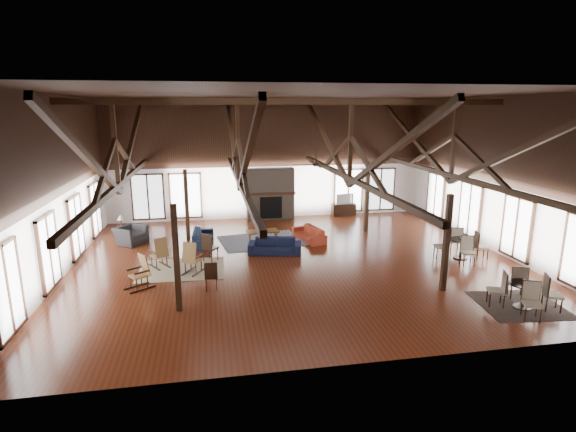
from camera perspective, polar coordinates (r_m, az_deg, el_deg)
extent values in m
plane|color=#592412|center=(16.75, 0.92, -5.74)|extent=(16.00, 16.00, 0.00)
cube|color=black|center=(15.82, 1.00, 15.24)|extent=(16.00, 14.00, 0.02)
cube|color=white|center=(22.86, -2.44, 7.18)|extent=(16.00, 0.02, 6.00)
cube|color=white|center=(9.39, 9.20, -2.30)|extent=(16.00, 0.02, 6.00)
cube|color=white|center=(16.48, -27.54, 3.16)|extent=(0.02, 14.00, 6.00)
cube|color=white|center=(19.21, 25.16, 4.69)|extent=(0.02, 14.00, 6.00)
cube|color=#331D0E|center=(15.81, 1.00, 14.33)|extent=(15.60, 0.18, 0.22)
cube|color=#331D0E|center=(15.99, -20.70, 3.73)|extent=(0.16, 13.70, 0.18)
cube|color=#331D0E|center=(15.83, -21.11, 8.55)|extent=(0.14, 0.14, 2.70)
cube|color=#331D0E|center=(19.28, -19.18, 9.07)|extent=(0.15, 7.07, 3.12)
cube|color=#331D0E|center=(12.43, -23.99, 6.57)|extent=(0.15, 7.07, 3.12)
cube|color=#331D0E|center=(15.75, -6.22, 4.39)|extent=(0.16, 13.70, 0.18)
cube|color=#331D0E|center=(15.59, -6.35, 9.30)|extent=(0.14, 0.14, 2.70)
cube|color=#331D0E|center=(19.08, -7.08, 9.67)|extent=(0.15, 7.07, 3.12)
cube|color=#331D0E|center=(12.13, -5.18, 7.53)|extent=(0.15, 7.07, 3.12)
cube|color=#331D0E|center=(16.50, 7.81, 4.77)|extent=(0.16, 13.70, 0.18)
cube|color=#331D0E|center=(16.35, 7.97, 9.45)|extent=(0.14, 0.14, 2.70)
cube|color=#331D0E|center=(19.71, 4.78, 9.85)|extent=(0.15, 7.07, 3.12)
cube|color=#331D0E|center=(13.09, 12.70, 7.70)|extent=(0.15, 7.07, 3.12)
cube|color=#331D0E|center=(18.13, 19.98, 4.86)|extent=(0.16, 13.70, 0.18)
cube|color=#331D0E|center=(18.00, 20.33, 9.11)|extent=(0.14, 0.14, 2.70)
cube|color=#331D0E|center=(21.10, 15.50, 9.65)|extent=(0.15, 7.07, 3.12)
cube|color=#331D0E|center=(15.09, 26.97, 7.31)|extent=(0.15, 7.07, 3.12)
cube|color=#331D0E|center=(12.70, -13.97, -5.27)|extent=(0.16, 0.16, 3.05)
cube|color=#331D0E|center=(14.50, 19.46, -3.31)|extent=(0.16, 0.16, 3.05)
cube|color=#331D0E|center=(19.46, -12.73, 1.32)|extent=(0.16, 0.16, 3.05)
cube|color=#331D0E|center=(20.67, 10.00, 2.16)|extent=(0.16, 0.16, 3.05)
cube|color=#6E6254|center=(22.80, -2.29, 2.84)|extent=(2.40, 0.62, 2.60)
cube|color=black|center=(22.62, -2.16, 1.08)|extent=(1.10, 0.06, 1.10)
cube|color=black|center=(22.52, -2.19, 2.84)|extent=(2.50, 0.20, 0.12)
cylinder|color=black|center=(15.02, 3.61, 7.85)|extent=(0.04, 0.04, 0.70)
cylinder|color=black|center=(15.05, 3.59, 6.52)|extent=(0.20, 0.20, 0.10)
cube|color=black|center=(15.17, 5.25, 6.55)|extent=(0.70, 0.12, 0.02)
cube|color=black|center=(15.49, 3.19, 6.73)|extent=(0.12, 0.70, 0.02)
cube|color=black|center=(14.95, 1.90, 6.50)|extent=(0.70, 0.12, 0.02)
cube|color=black|center=(14.62, 4.01, 6.31)|extent=(0.12, 0.70, 0.02)
imported|color=#131934|center=(17.53, -1.69, -3.82)|extent=(2.17, 1.21, 0.60)
imported|color=#142039|center=(19.05, -10.75, -2.66)|extent=(2.04, 0.89, 0.58)
imported|color=#B33A22|center=(19.30, 2.69, -2.26)|extent=(2.05, 1.20, 0.56)
cube|color=brown|center=(18.95, -3.23, -1.96)|extent=(1.38, 0.82, 0.06)
cube|color=brown|center=(18.75, -4.81, -2.95)|extent=(0.06, 0.06, 0.44)
cube|color=brown|center=(19.17, -4.94, -2.59)|extent=(0.06, 0.06, 0.44)
cube|color=brown|center=(18.88, -1.48, -2.79)|extent=(0.06, 0.06, 0.44)
cube|color=brown|center=(19.29, -1.67, -2.44)|extent=(0.06, 0.06, 0.44)
imported|color=#B2B2B2|center=(18.88, -3.24, -1.64)|extent=(0.21, 0.21, 0.18)
imported|color=#2A292B|center=(19.87, -19.30, -2.29)|extent=(1.47, 1.50, 0.74)
cube|color=black|center=(20.78, -20.33, -1.95)|extent=(0.43, 0.43, 0.57)
cylinder|color=black|center=(20.67, -20.43, -0.73)|extent=(0.08, 0.08, 0.34)
cone|color=beige|center=(20.61, -20.48, -0.12)|extent=(0.30, 0.30, 0.25)
cube|color=#99633A|center=(16.69, -16.07, -4.83)|extent=(0.66, 0.65, 0.05)
cube|color=#99633A|center=(16.40, -15.80, -3.91)|extent=(0.51, 0.42, 0.70)
cube|color=black|center=(16.74, -16.60, -6.26)|extent=(0.50, 0.76, 0.05)
cube|color=black|center=(16.90, -15.37, -5.98)|extent=(0.50, 0.76, 0.05)
cube|color=#99633A|center=(15.84, -11.96, -5.54)|extent=(0.66, 0.65, 0.05)
cube|color=#99633A|center=(15.55, -12.44, -4.61)|extent=(0.53, 0.40, 0.72)
cube|color=black|center=(16.08, -12.53, -6.82)|extent=(0.46, 0.80, 0.05)
cube|color=black|center=(15.88, -11.24, -7.02)|extent=(0.46, 0.80, 0.05)
cube|color=#99633A|center=(14.92, -18.45, -7.21)|extent=(0.66, 0.66, 0.05)
cube|color=#99633A|center=(14.90, -17.78, -5.83)|extent=(0.43, 0.50, 0.70)
cube|color=black|center=(14.89, -17.98, -8.86)|extent=(0.73, 0.53, 0.05)
cube|color=black|center=(15.23, -18.68, -8.41)|extent=(0.73, 0.53, 0.05)
cube|color=black|center=(16.87, -9.82, -4.05)|extent=(0.64, 0.64, 0.05)
cube|color=black|center=(16.63, -10.29, -3.28)|extent=(0.39, 0.31, 0.60)
cylinder|color=black|center=(16.95, -9.79, -4.84)|extent=(0.04, 0.04, 0.49)
cube|color=black|center=(14.31, -9.73, -7.58)|extent=(0.40, 0.40, 0.05)
cube|color=black|center=(14.05, -9.76, -6.87)|extent=(0.40, 0.04, 0.52)
cylinder|color=black|center=(14.38, -9.69, -8.37)|extent=(0.03, 0.03, 0.43)
cylinder|color=black|center=(14.40, 27.90, -7.66)|extent=(0.84, 0.84, 0.04)
cylinder|color=black|center=(14.52, 27.75, -8.95)|extent=(0.10, 0.10, 0.70)
cylinder|color=black|center=(14.64, 27.60, -10.21)|extent=(0.51, 0.51, 0.04)
cylinder|color=black|center=(18.06, 21.20, -2.83)|extent=(0.85, 0.85, 0.04)
cylinder|color=black|center=(18.16, 21.10, -3.90)|extent=(0.10, 0.10, 0.71)
cylinder|color=black|center=(18.26, 21.01, -4.96)|extent=(0.51, 0.51, 0.04)
imported|color=#B2B2B2|center=(14.46, 27.88, -7.29)|extent=(0.12, 0.12, 0.09)
imported|color=#B2B2B2|center=(18.12, 21.18, -2.55)|extent=(0.13, 0.13, 0.10)
cube|color=black|center=(23.91, 7.08, 0.83)|extent=(1.24, 0.46, 0.62)
imported|color=#B2B2B2|center=(23.79, 7.15, 2.20)|extent=(0.96, 0.25, 0.55)
cube|color=tan|center=(16.34, -13.34, -6.60)|extent=(3.00, 2.39, 0.01)
cube|color=#171F42|center=(19.25, -3.45, -3.16)|extent=(3.72, 3.01, 0.01)
cube|color=black|center=(14.80, 27.31, -9.99)|extent=(2.51, 2.32, 0.01)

